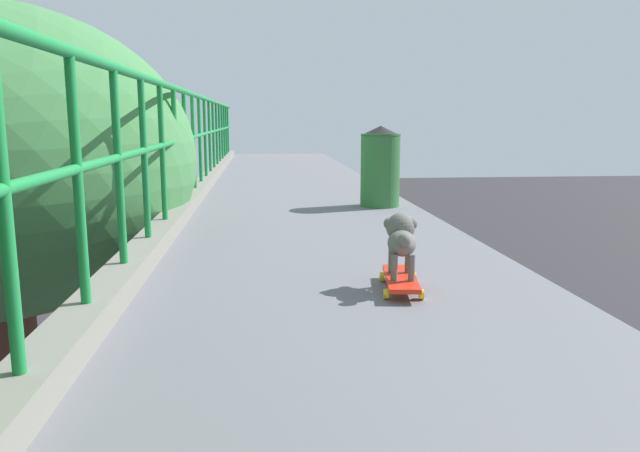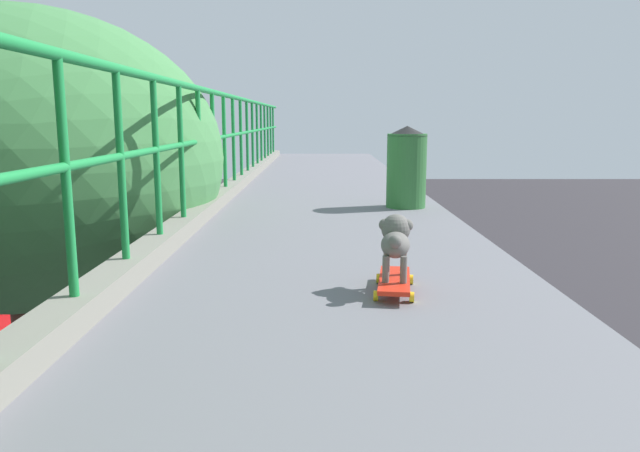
{
  "view_description": "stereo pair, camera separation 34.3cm",
  "coord_description": "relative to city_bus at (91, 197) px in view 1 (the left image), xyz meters",
  "views": [
    {
      "loc": [
        0.52,
        -1.52,
        6.1
      ],
      "look_at": [
        0.88,
        2.15,
        5.44
      ],
      "focal_mm": 34.0,
      "sensor_mm": 36.0,
      "label": 1
    },
    {
      "loc": [
        0.87,
        -1.53,
        6.1
      ],
      "look_at": [
        0.88,
        2.15,
        5.44
      ],
      "focal_mm": 34.0,
      "sensor_mm": 36.0,
      "label": 2
    }
  ],
  "objects": [
    {
      "name": "small_dog",
      "position": [
        9.95,
        -30.39,
        3.55
      ],
      "size": [
        0.2,
        0.37,
        0.33
      ],
      "color": "#625F5A",
      "rests_on": "toy_skateboard"
    },
    {
      "name": "litter_bin",
      "position": [
        10.45,
        -27.27,
        3.7
      ],
      "size": [
        0.42,
        0.42,
        0.84
      ],
      "color": "#306C35",
      "rests_on": "overpass_deck"
    },
    {
      "name": "toy_skateboard",
      "position": [
        9.95,
        -30.43,
        3.32
      ],
      "size": [
        0.26,
        0.55,
        0.08
      ],
      "color": "red",
      "rests_on": "overpass_deck"
    },
    {
      "name": "city_bus",
      "position": [
        0.0,
        0.0,
        0.0
      ],
      "size": [
        2.78,
        10.22,
        3.39
      ],
      "color": "white",
      "rests_on": "ground"
    }
  ]
}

